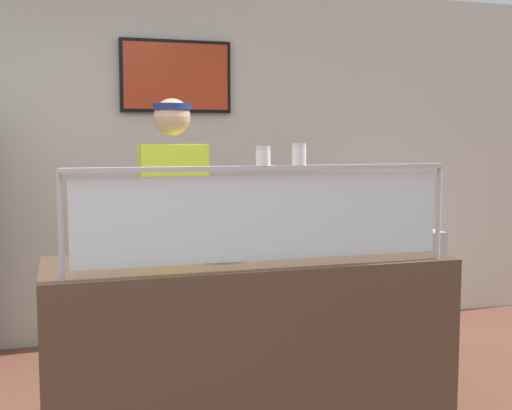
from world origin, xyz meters
TOP-DOWN VIEW (x-y plane):
  - ground_plane at (0.98, 1.00)m, footprint 12.00×12.00m
  - shop_rear_unit at (0.98, 2.32)m, footprint 6.36×0.13m
  - serving_counter at (0.98, 0.34)m, footprint 1.96×0.68m
  - sneeze_guard at (0.98, 0.06)m, footprint 1.78×0.06m
  - pizza_tray at (0.86, 0.42)m, footprint 0.42×0.42m
  - pizza_server at (0.82, 0.40)m, footprint 0.11×0.29m
  - parmesan_shaker at (0.97, 0.06)m, footprint 0.07×0.07m
  - pepper_flake_shaker at (1.13, 0.06)m, footprint 0.06×0.06m
  - worker_figure at (0.73, 1.02)m, footprint 0.41×0.50m
  - prep_shelf at (2.54, 1.83)m, footprint 0.70×0.55m
  - pizza_box_stack at (2.55, 1.83)m, footprint 0.48×0.46m

SIDE VIEW (x-z plane):
  - ground_plane at x=0.98m, z-range 0.00..0.00m
  - prep_shelf at x=2.54m, z-range 0.00..0.83m
  - serving_counter at x=0.98m, z-range 0.00..0.95m
  - pizza_box_stack at x=2.55m, z-range 0.83..1.01m
  - pizza_tray at x=0.86m, z-range 0.95..0.98m
  - pizza_server at x=0.82m, z-range 0.99..0.99m
  - worker_figure at x=0.73m, z-range 0.13..1.89m
  - sneeze_guard at x=0.98m, z-range 1.01..1.47m
  - shop_rear_unit at x=0.98m, z-range 0.01..2.71m
  - parmesan_shaker at x=0.97m, z-range 1.41..1.49m
  - pepper_flake_shaker at x=1.13m, z-range 1.41..1.50m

